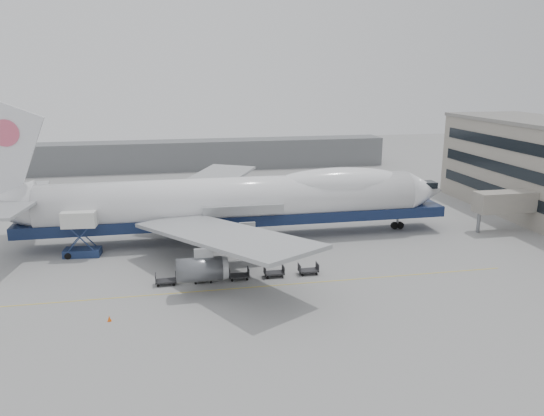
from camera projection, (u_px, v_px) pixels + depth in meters
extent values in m
plane|color=gray|center=(246.00, 268.00, 64.29)|extent=(260.00, 260.00, 0.00)
cube|color=gold|center=(254.00, 287.00, 58.59)|extent=(60.00, 0.15, 0.01)
cube|color=gray|center=(505.00, 202.00, 78.36)|extent=(9.00, 3.00, 3.00)
cylinder|color=slate|center=(478.00, 223.00, 78.34)|extent=(0.50, 0.50, 3.00)
cube|color=slate|center=(162.00, 156.00, 128.03)|extent=(110.00, 8.00, 7.00)
cylinder|color=white|center=(233.00, 200.00, 74.27)|extent=(52.00, 6.40, 6.40)
cube|color=#111E40|center=(240.00, 217.00, 75.10)|extent=(60.00, 5.76, 1.50)
cone|color=white|center=(424.00, 191.00, 79.77)|extent=(6.00, 6.40, 6.40)
ellipsoid|color=white|center=(339.00, 183.00, 76.80)|extent=(20.67, 5.78, 4.56)
cube|color=white|center=(4.00, 153.00, 66.92)|extent=(10.52, 0.50, 13.56)
cylinder|color=#DF5773|center=(6.00, 133.00, 66.39)|extent=(3.40, 0.30, 3.40)
cube|color=#9EA0A3|center=(222.00, 235.00, 60.29)|extent=(20.35, 26.74, 2.26)
cube|color=#9EA0A3|center=(204.00, 185.00, 87.42)|extent=(20.35, 26.74, 2.26)
cylinder|color=#595B60|center=(185.00, 192.00, 91.88)|extent=(4.80, 2.60, 2.60)
cylinder|color=#595B60|center=(225.00, 203.00, 84.47)|extent=(4.80, 2.60, 2.60)
cylinder|color=#595B60|center=(243.00, 240.00, 65.47)|extent=(4.80, 2.60, 2.60)
cylinder|color=#595B60|center=(199.00, 270.00, 55.78)|extent=(4.80, 2.60, 2.60)
cylinder|color=slate|center=(398.00, 221.00, 80.12)|extent=(0.36, 0.36, 2.50)
cylinder|color=black|center=(397.00, 225.00, 80.29)|extent=(1.10, 0.45, 1.10)
cylinder|color=slate|center=(214.00, 238.00, 71.96)|extent=(0.36, 0.36, 2.50)
cylinder|color=black|center=(214.00, 243.00, 72.13)|extent=(1.10, 0.45, 1.10)
cylinder|color=slate|center=(211.00, 226.00, 77.66)|extent=(0.36, 0.36, 2.50)
cylinder|color=black|center=(211.00, 230.00, 77.83)|extent=(1.10, 0.45, 1.10)
cube|color=navy|center=(83.00, 252.00, 68.43)|extent=(4.76, 2.59, 1.01)
cube|color=silver|center=(79.00, 219.00, 67.31)|extent=(4.41, 2.75, 2.02)
cube|color=navy|center=(80.00, 238.00, 66.90)|extent=(3.28, 0.41, 3.63)
cube|color=navy|center=(82.00, 233.00, 68.82)|extent=(3.28, 0.41, 3.63)
cube|color=slate|center=(81.00, 216.00, 68.71)|extent=(2.29, 1.29, 0.15)
cylinder|color=black|center=(68.00, 256.00, 67.27)|extent=(0.83, 0.32, 0.83)
cylinder|color=black|center=(70.00, 251.00, 69.01)|extent=(0.83, 0.32, 0.83)
cylinder|color=black|center=(95.00, 254.00, 67.89)|extent=(0.83, 0.32, 0.83)
cylinder|color=black|center=(97.00, 250.00, 69.64)|extent=(0.83, 0.32, 0.83)
cone|color=#F15A0C|center=(109.00, 318.00, 50.52)|extent=(0.36, 0.36, 0.56)
cube|color=#F15A0C|center=(110.00, 321.00, 50.59)|extent=(0.38, 0.38, 0.03)
cube|color=#2D2D30|center=(166.00, 281.00, 59.16)|extent=(2.30, 1.35, 0.18)
cube|color=#2D2D30|center=(156.00, 278.00, 58.85)|extent=(0.08, 1.35, 0.90)
cube|color=#2D2D30|center=(176.00, 277.00, 59.27)|extent=(0.08, 1.35, 0.90)
cylinder|color=black|center=(158.00, 286.00, 58.55)|extent=(0.30, 0.12, 0.30)
cylinder|color=black|center=(158.00, 282.00, 59.60)|extent=(0.30, 0.12, 0.30)
cylinder|color=black|center=(174.00, 285.00, 58.87)|extent=(0.30, 0.12, 0.30)
cylinder|color=black|center=(174.00, 281.00, 59.92)|extent=(0.30, 0.12, 0.30)
cube|color=#2D2D30|center=(203.00, 278.00, 59.94)|extent=(2.30, 1.35, 0.18)
cube|color=#2D2D30|center=(193.00, 276.00, 59.63)|extent=(0.08, 1.35, 0.90)
cube|color=#2D2D30|center=(213.00, 274.00, 60.05)|extent=(0.08, 1.35, 0.90)
cylinder|color=black|center=(196.00, 283.00, 59.33)|extent=(0.30, 0.12, 0.30)
cylinder|color=black|center=(195.00, 279.00, 60.38)|extent=(0.30, 0.12, 0.30)
cylinder|color=black|center=(211.00, 282.00, 59.65)|extent=(0.30, 0.12, 0.30)
cylinder|color=black|center=(210.00, 278.00, 60.70)|extent=(0.30, 0.12, 0.30)
cube|color=#2D2D30|center=(239.00, 276.00, 60.72)|extent=(2.30, 1.35, 0.18)
cube|color=#2D2D30|center=(229.00, 273.00, 60.41)|extent=(0.08, 1.35, 0.90)
cube|color=#2D2D30|center=(248.00, 272.00, 60.83)|extent=(0.08, 1.35, 0.90)
cylinder|color=black|center=(232.00, 280.00, 60.11)|extent=(0.30, 0.12, 0.30)
cylinder|color=black|center=(231.00, 277.00, 61.16)|extent=(0.30, 0.12, 0.30)
cylinder|color=black|center=(247.00, 279.00, 60.43)|extent=(0.30, 0.12, 0.30)
cylinder|color=black|center=(246.00, 276.00, 61.48)|extent=(0.30, 0.12, 0.30)
cube|color=#2D2D30|center=(274.00, 273.00, 61.50)|extent=(2.30, 1.35, 0.18)
cube|color=#2D2D30|center=(265.00, 270.00, 61.19)|extent=(0.08, 1.35, 0.90)
cube|color=#2D2D30|center=(283.00, 269.00, 61.61)|extent=(0.08, 1.35, 0.90)
cylinder|color=black|center=(268.00, 278.00, 60.89)|extent=(0.30, 0.12, 0.30)
cylinder|color=black|center=(266.00, 274.00, 61.94)|extent=(0.30, 0.12, 0.30)
cylinder|color=black|center=(282.00, 277.00, 61.21)|extent=(0.30, 0.12, 0.30)
cylinder|color=black|center=(280.00, 273.00, 62.26)|extent=(0.30, 0.12, 0.30)
cube|color=#2D2D30|center=(308.00, 270.00, 62.28)|extent=(2.30, 1.35, 0.18)
cube|color=#2D2D30|center=(299.00, 268.00, 61.97)|extent=(0.08, 1.35, 0.90)
cube|color=#2D2D30|center=(317.00, 267.00, 62.39)|extent=(0.08, 1.35, 0.90)
cylinder|color=black|center=(302.00, 275.00, 61.67)|extent=(0.30, 0.12, 0.30)
cylinder|color=black|center=(300.00, 272.00, 62.72)|extent=(0.30, 0.12, 0.30)
cylinder|color=black|center=(316.00, 274.00, 61.99)|extent=(0.30, 0.12, 0.30)
cylinder|color=black|center=(314.00, 271.00, 63.04)|extent=(0.30, 0.12, 0.30)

